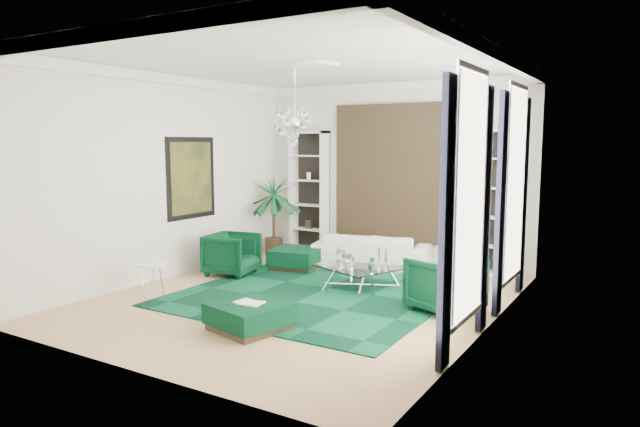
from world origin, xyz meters
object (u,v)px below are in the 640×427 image
Objects in this scene: coffee_table at (362,277)px; ottoman_side at (296,259)px; side_table at (152,280)px; ottoman_front at (250,316)px; palm at (274,206)px; sofa at (372,250)px; armchair_right at (445,284)px; armchair_left at (232,254)px.

coffee_table is 1.33× the size of ottoman_side.
ottoman_side is 3.11m from side_table.
ottoman_front is at bearing -66.07° from ottoman_side.
palm is (-0.35, 3.96, 0.85)m from side_table.
sofa is 4.47m from side_table.
coffee_table is (-1.68, 0.54, -0.21)m from armchair_right.
armchair_left is 3.34m from ottoman_front.
ottoman_front is 2.52m from side_table.
ottoman_front is at bearing -22.83° from armchair_right.
coffee_table is (0.64, -1.72, -0.13)m from sofa.
sofa is at bearing 37.36° from ottoman_side.
palm is (-1.26, 0.99, 0.92)m from ottoman_side.
ottoman_front is (1.55, -3.50, -0.02)m from ottoman_side.
side_table reaches higher than coffee_table.
armchair_right reaches higher than sofa.
side_table is 4.07m from palm.
armchair_left is 1.35m from ottoman_side.
ottoman_front is (-2.00, -2.18, -0.24)m from armchair_right.
side_table is 0.25× the size of palm.
armchair_left is 2.66m from coffee_table.
palm is at bearing 122.11° from ottoman_front.
armchair_left is 0.96× the size of ottoman_front.
armchair_left reaches higher than sofa.
armchair_right is 1.02× the size of ottoman_side.
armchair_left is 4.32m from armchair_right.
armchair_right is 1.78m from coffee_table.
armchair_right is 3.80m from ottoman_side.
armchair_right is 4.76m from side_table.
sofa is 3.24m from armchair_right.
armchair_left is 0.40× the size of palm.
ottoman_side is at bearing 73.03° from side_table.
coffee_table is 2.74m from ottoman_front.
ottoman_side is 1.63× the size of side_table.
armchair_left is at bearing -173.15° from coffee_table.
sofa is 4.16× the size of side_table.
coffee_table is (2.63, 0.32, -0.20)m from armchair_left.
armchair_right reaches higher than ottoman_front.
armchair_left reaches higher than coffee_table.
sofa is 1.04× the size of palm.
side_table is at bearing -141.78° from coffee_table.
palm reaches higher than side_table.
palm reaches higher than coffee_table.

